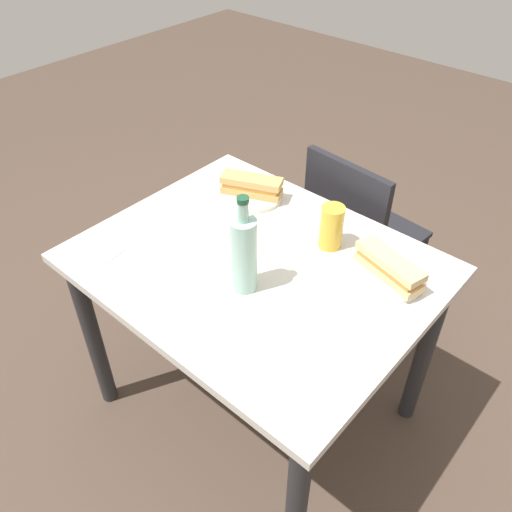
# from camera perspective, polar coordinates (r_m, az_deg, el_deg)

# --- Properties ---
(ground_plane) EXTENTS (8.00, 8.00, 0.00)m
(ground_plane) POSITION_cam_1_polar(r_m,az_deg,el_deg) (2.22, 0.00, -15.66)
(ground_plane) COLOR #47382D
(dining_table) EXTENTS (1.07, 0.86, 0.76)m
(dining_table) POSITION_cam_1_polar(r_m,az_deg,el_deg) (1.73, 0.00, -3.58)
(dining_table) COLOR beige
(dining_table) RESTS_ON ground
(chair_far) EXTENTS (0.43, 0.43, 0.87)m
(chair_far) POSITION_cam_1_polar(r_m,az_deg,el_deg) (2.22, 10.63, 2.33)
(chair_far) COLOR black
(chair_far) RESTS_ON ground
(plate_near) EXTENTS (0.22, 0.22, 0.01)m
(plate_near) POSITION_cam_1_polar(r_m,az_deg,el_deg) (1.63, 13.97, -2.17)
(plate_near) COLOR white
(plate_near) RESTS_ON dining_table
(baguette_sandwich_near) EXTENTS (0.24, 0.13, 0.07)m
(baguette_sandwich_near) POSITION_cam_1_polar(r_m,az_deg,el_deg) (1.60, 14.20, -1.07)
(baguette_sandwich_near) COLOR #DBB77A
(baguette_sandwich_near) RESTS_ON plate_near
(knife_near) EXTENTS (0.17, 0.07, 0.01)m
(knife_near) POSITION_cam_1_polar(r_m,az_deg,el_deg) (1.66, 15.00, -1.01)
(knife_near) COLOR silver
(knife_near) RESTS_ON plate_near
(plate_far) EXTENTS (0.22, 0.22, 0.01)m
(plate_far) POSITION_cam_1_polar(r_m,az_deg,el_deg) (1.93, -0.47, 6.57)
(plate_far) COLOR silver
(plate_far) RESTS_ON dining_table
(baguette_sandwich_far) EXTENTS (0.23, 0.15, 0.07)m
(baguette_sandwich_far) POSITION_cam_1_polar(r_m,az_deg,el_deg) (1.91, -0.48, 7.61)
(baguette_sandwich_far) COLOR tan
(baguette_sandwich_far) RESTS_ON plate_far
(knife_far) EXTENTS (0.17, 0.09, 0.01)m
(knife_far) POSITION_cam_1_polar(r_m,az_deg,el_deg) (1.97, -0.35, 7.65)
(knife_far) COLOR silver
(knife_far) RESTS_ON plate_far
(water_bottle) EXTENTS (0.08, 0.08, 0.31)m
(water_bottle) POSITION_cam_1_polar(r_m,az_deg,el_deg) (1.48, -1.32, 0.31)
(water_bottle) COLOR #99C6B7
(water_bottle) RESTS_ON dining_table
(beer_glass) EXTENTS (0.07, 0.07, 0.15)m
(beer_glass) POSITION_cam_1_polar(r_m,az_deg,el_deg) (1.68, 8.16, 3.12)
(beer_glass) COLOR gold
(beer_glass) RESTS_ON dining_table
(paper_napkin) EXTENTS (0.15, 0.15, 0.00)m
(paper_napkin) POSITION_cam_1_polar(r_m,az_deg,el_deg) (1.78, -15.81, 1.23)
(paper_napkin) COLOR white
(paper_napkin) RESTS_ON dining_table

